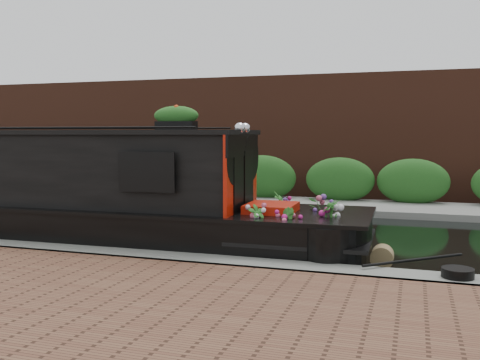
% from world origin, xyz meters
% --- Properties ---
extents(ground, '(80.00, 80.00, 0.00)m').
position_xyz_m(ground, '(0.00, 0.00, 0.00)').
color(ground, black).
rests_on(ground, ground).
extents(near_bank_coping, '(40.00, 0.60, 0.50)m').
position_xyz_m(near_bank_coping, '(0.00, -3.30, 0.00)').
color(near_bank_coping, slate).
rests_on(near_bank_coping, ground).
extents(far_bank_path, '(40.00, 2.40, 0.34)m').
position_xyz_m(far_bank_path, '(0.00, 4.20, 0.00)').
color(far_bank_path, slate).
rests_on(far_bank_path, ground).
extents(far_hedge, '(40.00, 1.10, 2.80)m').
position_xyz_m(far_hedge, '(0.00, 5.10, 0.00)').
color(far_hedge, '#21541C').
rests_on(far_hedge, ground).
extents(far_brick_wall, '(40.00, 1.00, 8.00)m').
position_xyz_m(far_brick_wall, '(0.00, 7.20, 0.00)').
color(far_brick_wall, '#51281B').
rests_on(far_brick_wall, ground).
extents(narrowboat, '(11.91, 2.32, 2.79)m').
position_xyz_m(narrowboat, '(-2.54, -2.04, 0.83)').
color(narrowboat, black).
rests_on(narrowboat, ground).
extents(rope_fender, '(0.35, 0.34, 0.35)m').
position_xyz_m(rope_fender, '(3.84, -2.04, 0.18)').
color(rope_fender, olive).
rests_on(rope_fender, ground).
extents(coiled_mooring_rope, '(0.41, 0.41, 0.12)m').
position_xyz_m(coiled_mooring_rope, '(4.85, -3.25, 0.31)').
color(coiled_mooring_rope, black).
rests_on(coiled_mooring_rope, near_bank_coping).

